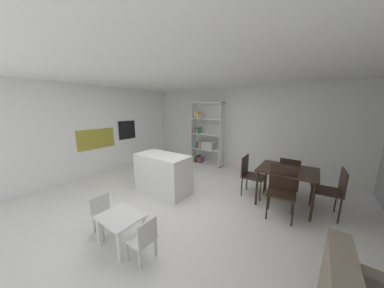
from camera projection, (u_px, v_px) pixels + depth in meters
ground_plane at (176, 200)px, 3.81m from camera, size 9.92×9.92×0.00m
ceiling_slab at (174, 72)px, 3.29m from camera, size 7.21×5.81×0.06m
back_partition at (232, 128)px, 5.85m from camera, size 7.21×0.06×2.58m
tall_cabinet_run_left at (95, 130)px, 5.39m from camera, size 0.62×5.24×2.58m
cabinet_niche_splashback at (97, 139)px, 5.15m from camera, size 0.01×1.08×0.58m
built_in_oven at (127, 130)px, 5.92m from camera, size 0.06×0.60×0.60m
kitchen_island at (163, 173)px, 4.10m from camera, size 1.27×0.64×0.90m
open_bookshelf at (205, 138)px, 6.10m from camera, size 1.13×0.33×2.14m
child_table at (121, 221)px, 2.50m from camera, size 0.59×0.48×0.45m
child_chair_right at (144, 238)px, 2.23m from camera, size 0.30×0.30×0.59m
child_chair_left at (103, 212)px, 2.78m from camera, size 0.31×0.31×0.59m
dining_table at (287, 173)px, 3.53m from camera, size 1.06×0.90×0.75m
dining_chair_near at (282, 186)px, 3.18m from camera, size 0.50×0.46×0.93m
dining_chair_window_side at (333, 188)px, 3.13m from camera, size 0.49×0.49×0.90m
dining_chair_island_side at (249, 172)px, 3.98m from camera, size 0.47×0.47×0.89m
dining_chair_far at (290, 173)px, 3.94m from camera, size 0.41×0.43×0.87m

